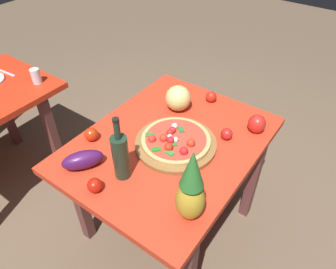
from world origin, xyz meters
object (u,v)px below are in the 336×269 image
Objects in this scene: display_table at (170,155)px; wine_bottle at (121,156)px; pizza at (175,140)px; pizza_board at (176,144)px; bell_pepper at (257,124)px; tomato_beside_pepper at (227,134)px; knife_utensil at (6,73)px; tomato_near_board at (211,97)px; pineapple_left at (191,190)px; melon at (178,98)px; tomato_at_corner at (91,134)px; tomato_by_bottle at (95,185)px; eggplant at (83,160)px; drinking_glass_water at (36,76)px.

wine_bottle is (-0.32, 0.04, 0.23)m from display_table.
pizza is at bearing -108.19° from display_table.
pizza_board is 4.02× the size of bell_pepper.
pizza is 0.33m from wine_bottle.
tomato_beside_pepper is at bearing -27.98° from wine_bottle.
pizza_board reaches higher than knife_utensil.
wine_bottle reaches higher than tomato_near_board.
bell_pepper is at bearing -33.70° from tomato_beside_pepper.
wine_bottle is at bearing 152.02° from tomato_beside_pepper.
knife_utensil is (0.24, 1.69, -0.16)m from pineapple_left.
tomato_beside_pepper is at bearing -84.41° from knife_utensil.
knife_utensil is (-0.36, 1.22, -0.07)m from melon.
pineapple_left reaches higher than display_table.
display_table is 15.12× the size of tomato_at_corner.
tomato_beside_pepper is (0.52, -0.27, -0.09)m from wine_bottle.
pizza is at bearing -60.87° from tomato_at_corner.
melon is at bearing 78.82° from tomato_beside_pepper.
pizza_board is 0.46m from tomato_near_board.
pizza reaches higher than knife_utensil.
melon is 2.27× the size of tomato_near_board.
tomato_near_board is (0.77, -0.03, -0.09)m from wine_bottle.
display_table is 0.47m from tomato_near_board.
tomato_at_corner is 1.02m from knife_utensil.
tomato_by_bottle reaches higher than display_table.
display_table is 0.33m from tomato_beside_pepper.
pizza reaches higher than tomato_by_bottle.
tomato_beside_pepper is (0.19, -0.23, 0.13)m from display_table.
knife_utensil is (-0.09, 1.35, 0.11)m from display_table.
tomato_by_bottle is (-0.66, 0.31, 0.00)m from tomato_beside_pepper.
tomato_beside_pepper is 1.61m from knife_utensil.
pizza is (-0.01, 0.00, 0.03)m from pizza_board.
melon is 0.67m from eggplant.
pizza is at bearing 42.57° from pineapple_left.
melon reaches higher than bell_pepper.
pineapple_left is 5.45× the size of tomato_by_bottle.
tomato_by_bottle is at bearing 154.59° from tomato_beside_pepper.
knife_utensil is (0.37, 1.27, -0.03)m from tomato_by_bottle.
display_table is at bearing -178.93° from tomato_near_board.
eggplant is (-0.39, 0.23, 0.15)m from display_table.
eggplant is (-0.07, 0.19, -0.08)m from wine_bottle.
melon is at bearing -71.89° from drinking_glass_water.
drinking_glass_water is (0.19, 0.72, 0.01)m from tomato_at_corner.
pineapple_left reaches higher than melon.
pineapple_left is at bearing -91.07° from wine_bottle.
pizza_board is 0.35m from wine_bottle.
bell_pepper reaches higher than pizza_board.
pineapple_left is 2.45× the size of melon.
eggplant reaches higher than knife_utensil.
wine_bottle is (-0.31, 0.09, 0.08)m from pizza.
drinking_glass_water is (0.43, 0.98, 0.02)m from tomato_by_bottle.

